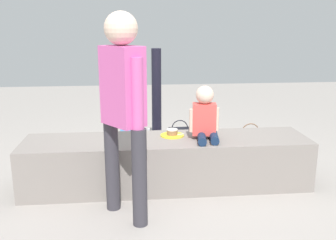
# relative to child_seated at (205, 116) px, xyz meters

# --- Properties ---
(ground_plane) EXTENTS (12.00, 12.00, 0.00)m
(ground_plane) POSITION_rel_child_seated_xyz_m (-0.34, 0.04, -0.67)
(ground_plane) COLOR #9C958E
(concrete_ledge) EXTENTS (2.59, 0.59, 0.45)m
(concrete_ledge) POSITION_rel_child_seated_xyz_m (-0.34, 0.04, -0.44)
(concrete_ledge) COLOR gray
(concrete_ledge) RESTS_ON ground_plane
(child_seated) EXTENTS (0.28, 0.33, 0.48)m
(child_seated) POSITION_rel_child_seated_xyz_m (0.00, 0.00, 0.00)
(child_seated) COLOR #142847
(child_seated) RESTS_ON concrete_ledge
(adult_standing) EXTENTS (0.34, 0.39, 1.56)m
(adult_standing) POSITION_rel_child_seated_xyz_m (-0.71, -0.52, 0.27)
(adult_standing) COLOR #35323A
(adult_standing) RESTS_ON ground_plane
(cake_plate) EXTENTS (0.22, 0.22, 0.07)m
(cake_plate) POSITION_rel_child_seated_xyz_m (-0.28, 0.12, -0.19)
(cake_plate) COLOR yellow
(cake_plate) RESTS_ON concrete_ledge
(gift_bag) EXTENTS (0.21, 0.09, 0.36)m
(gift_bag) POSITION_rel_child_seated_xyz_m (-0.69, 1.23, -0.51)
(gift_bag) COLOR #4C99E0
(gift_bag) RESTS_ON ground_plane
(railing_post) EXTENTS (0.36, 0.36, 1.20)m
(railing_post) POSITION_rel_child_seated_xyz_m (-0.36, 1.01, -0.21)
(railing_post) COLOR black
(railing_post) RESTS_ON ground_plane
(water_bottle_near_gift) EXTENTS (0.06, 0.06, 0.19)m
(water_bottle_near_gift) POSITION_rel_child_seated_xyz_m (-0.44, 1.36, -0.58)
(water_bottle_near_gift) COLOR silver
(water_bottle_near_gift) RESTS_ON ground_plane
(party_cup_red) EXTENTS (0.09, 0.09, 0.11)m
(party_cup_red) POSITION_rel_child_seated_xyz_m (-1.47, 0.85, -0.61)
(party_cup_red) COLOR red
(party_cup_red) RESTS_ON ground_plane
(cake_box_white) EXTENTS (0.41, 0.38, 0.15)m
(cake_box_white) POSITION_rel_child_seated_xyz_m (0.39, 0.65, -0.59)
(cake_box_white) COLOR white
(cake_box_white) RESTS_ON ground_plane
(handbag_black_leather) EXTENTS (0.28, 0.11, 0.29)m
(handbag_black_leather) POSITION_rel_child_seated_xyz_m (-0.05, 1.34, -0.56)
(handbag_black_leather) COLOR black
(handbag_black_leather) RESTS_ON ground_plane
(handbag_brown_canvas) EXTENTS (0.29, 0.13, 0.35)m
(handbag_brown_canvas) POSITION_rel_child_seated_xyz_m (0.72, 0.88, -0.54)
(handbag_brown_canvas) COLOR brown
(handbag_brown_canvas) RESTS_ON ground_plane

